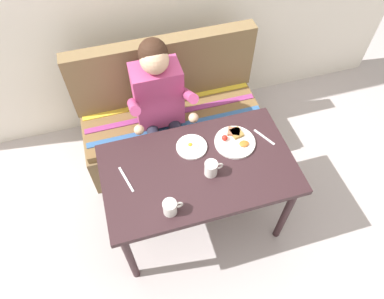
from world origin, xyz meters
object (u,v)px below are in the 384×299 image
Objects in this scene: table at (199,174)px; coffee_mug at (211,168)px; person at (160,103)px; knife at (126,179)px; couch at (171,120)px; plate_eggs at (191,147)px; plate_breakfast at (235,141)px; coffee_mug_second at (170,207)px; fork at (264,137)px.

coffee_mug is (0.06, -0.06, 0.13)m from table.
person is 6.06× the size of knife.
plate_eggs is (-0.00, -0.61, 0.41)m from couch.
plate_breakfast is at bearing -8.19° from knife.
coffee_mug is at bearing 31.21° from coffee_mug_second.
table is at bearing 134.99° from coffee_mug.
couch is at bearing 90.00° from table.
knife is at bearing 156.57° from fork.
coffee_mug_second is (-0.13, -0.83, 0.04)m from person.
coffee_mug is 0.35m from coffee_mug_second.
plate_eggs reaches higher than knife.
plate_eggs is at bearing 105.68° from coffee_mug.
couch is 7.21× the size of plate_eggs.
couch is 0.46m from person.
plate_eggs is at bearing -90.16° from couch.
person reaches higher than plate_breakfast.
plate_eggs is at bearing 90.59° from table.
coffee_mug reaches higher than coffee_mug_second.
plate_eggs is (-0.28, 0.03, -0.00)m from plate_breakfast.
plate_breakfast is at bearing -50.06° from person.
fork is (0.48, -0.05, -0.01)m from plate_eggs.
person reaches higher than coffee_mug_second.
couch is 0.91m from fork.
person is 7.13× the size of fork.
couch reaches higher than fork.
plate_breakfast is at bearing -66.17° from couch.
person is 10.27× the size of coffee_mug_second.
plate_breakfast is at bearing 23.87° from table.
plate_eggs is 0.47m from coffee_mug_second.
coffee_mug_second is at bearing -134.85° from table.
person is (-0.11, -0.17, 0.41)m from couch.
coffee_mug_second is 0.80m from fork.
couch is 5.43× the size of plate_breakfast.
couch is at bearing 58.61° from person.
coffee_mug reaches higher than table.
coffee_mug reaches higher than fork.
coffee_mug is at bearing -45.01° from table.
couch reaches higher than plate_eggs.
coffee_mug is (0.06, -0.22, 0.04)m from plate_eggs.
coffee_mug_second is (-0.24, -0.24, 0.13)m from table.
coffee_mug is at bearing -75.62° from person.
knife is (-0.34, -0.55, -0.01)m from person.
coffee_mug is at bearing 173.79° from fork.
coffee_mug is (-0.22, -0.18, 0.04)m from plate_breakfast.
person reaches higher than fork.
knife is at bearing -173.20° from plate_breakfast.
knife is (-0.93, -0.07, 0.00)m from fork.
table is at bearing -19.84° from knife.
couch is 0.81m from plate_breakfast.
fork is 0.93m from knife.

